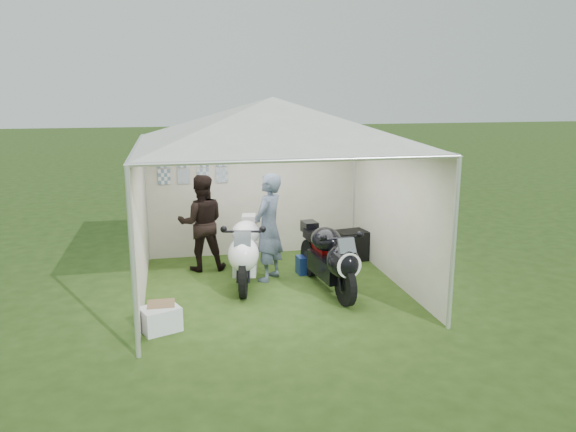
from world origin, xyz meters
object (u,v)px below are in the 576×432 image
object	(u,v)px
canopy_tent	(272,126)
crate_1	(162,315)
equipment_box	(351,245)
crate_0	(160,319)
motorcycle_black	(330,257)
person_dark_jacket	(201,223)
paddock_stand	(309,264)
person_blue_jacket	(269,227)
motorcycle_white	(246,249)

from	to	relation	value
canopy_tent	crate_1	world-z (taller)	canopy_tent
equipment_box	crate_0	bearing A→B (deg)	-144.11
canopy_tent	crate_1	bearing A→B (deg)	-145.77
crate_0	crate_1	xyz separation A→B (m)	(0.01, 0.13, 0.00)
motorcycle_black	person_dark_jacket	xyz separation A→B (m)	(-1.88, 1.53, 0.27)
canopy_tent	crate_0	xyz separation A→B (m)	(-1.75, -1.31, -2.41)
motorcycle_black	paddock_stand	world-z (taller)	motorcycle_black
canopy_tent	crate_0	distance (m)	3.26
person_blue_jacket	crate_1	size ratio (longest dim) A/B	4.97
motorcycle_white	person_dark_jacket	size ratio (longest dim) A/B	1.25
person_dark_jacket	crate_1	distance (m)	2.54
crate_1	paddock_stand	bearing A→B (deg)	35.48
person_dark_jacket	equipment_box	distance (m)	2.81
paddock_stand	equipment_box	bearing A→B (deg)	31.96
equipment_box	person_dark_jacket	bearing A→B (deg)	-179.73
person_blue_jacket	crate_0	world-z (taller)	person_blue_jacket
person_blue_jacket	equipment_box	world-z (taller)	person_blue_jacket
paddock_stand	crate_1	world-z (taller)	crate_1
person_dark_jacket	equipment_box	xyz separation A→B (m)	(2.75, 0.01, -0.57)
person_dark_jacket	paddock_stand	bearing A→B (deg)	162.27
motorcycle_white	person_dark_jacket	distance (m)	1.14
motorcycle_black	crate_1	world-z (taller)	motorcycle_black
crate_0	equipment_box	bearing A→B (deg)	35.89
motorcycle_white	crate_0	xyz separation A→B (m)	(-1.35, -1.58, -0.42)
canopy_tent	person_dark_jacket	size ratio (longest dim) A/B	3.36
motorcycle_white	equipment_box	xyz separation A→B (m)	(2.10, 0.91, -0.31)
canopy_tent	crate_1	size ratio (longest dim) A/B	15.71
motorcycle_white	paddock_stand	distance (m)	1.25
canopy_tent	paddock_stand	bearing A→B (deg)	38.30
equipment_box	crate_0	xyz separation A→B (m)	(-3.45, -2.50, -0.11)
person_dark_jacket	equipment_box	world-z (taller)	person_dark_jacket
paddock_stand	crate_0	xyz separation A→B (m)	(-2.48, -1.89, 0.01)
canopy_tent	equipment_box	xyz separation A→B (m)	(1.70, 1.18, -2.30)
person_dark_jacket	equipment_box	size ratio (longest dim) A/B	3.08
motorcycle_black	paddock_stand	size ratio (longest dim) A/B	5.07
motorcycle_black	equipment_box	world-z (taller)	motorcycle_black
motorcycle_white	crate_0	world-z (taller)	motorcycle_white
canopy_tent	crate_1	xyz separation A→B (m)	(-1.74, -1.18, -2.41)
paddock_stand	crate_0	distance (m)	3.12
motorcycle_white	person_blue_jacket	world-z (taller)	person_blue_jacket
canopy_tent	equipment_box	bearing A→B (deg)	34.81
motorcycle_black	person_blue_jacket	world-z (taller)	person_blue_jacket
motorcycle_black	person_blue_jacket	size ratio (longest dim) A/B	1.16
motorcycle_white	person_blue_jacket	xyz separation A→B (m)	(0.40, 0.12, 0.32)
person_blue_jacket	crate_0	size ratio (longest dim) A/B	3.71
motorcycle_white	motorcycle_black	size ratio (longest dim) A/B	1.01
equipment_box	crate_1	size ratio (longest dim) A/B	1.52
paddock_stand	person_blue_jacket	size ratio (longest dim) A/B	0.23
canopy_tent	crate_0	bearing A→B (deg)	-143.09
canopy_tent	person_blue_jacket	distance (m)	1.73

